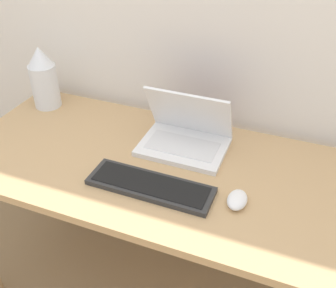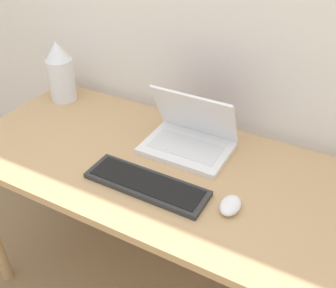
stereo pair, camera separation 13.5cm
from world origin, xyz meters
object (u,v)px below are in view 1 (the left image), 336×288
Objects in this scene: laptop at (185,135)px; vase at (44,78)px; keyboard at (150,186)px; mouse at (237,200)px.

laptop is 1.17× the size of vase.
laptop is at bearing 84.82° from keyboard.
laptop is 0.28m from keyboard.
vase is (-0.66, 0.35, 0.12)m from keyboard.
mouse is at bearing -43.30° from laptop.
mouse is 1.00m from vase.
keyboard is at bearing -174.07° from mouse.
laptop is at bearing -6.08° from vase.
laptop reaches higher than mouse.
keyboard is at bearing -95.18° from laptop.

